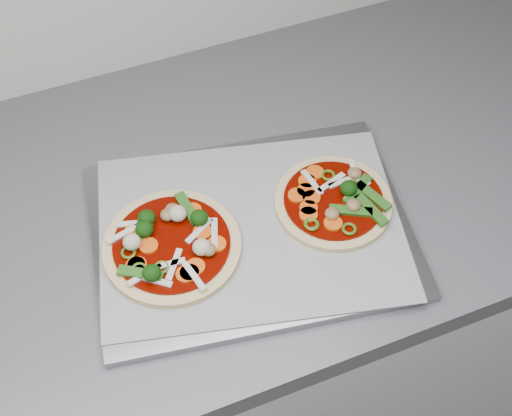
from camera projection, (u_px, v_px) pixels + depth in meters
name	position (u px, v px, depth m)	size (l,w,h in m)	color
base_cabinet	(493.00, 246.00, 1.52)	(3.60, 0.60, 0.86)	silver
baking_tray	(251.00, 231.00, 0.96)	(0.42, 0.31, 0.01)	gray
parchment	(251.00, 227.00, 0.96)	(0.40, 0.29, 0.00)	gray
pizza_left	(170.00, 244.00, 0.93)	(0.25, 0.25, 0.03)	#DEB67F
pizza_right	(334.00, 201.00, 0.97)	(0.22, 0.22, 0.03)	#DEB67F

